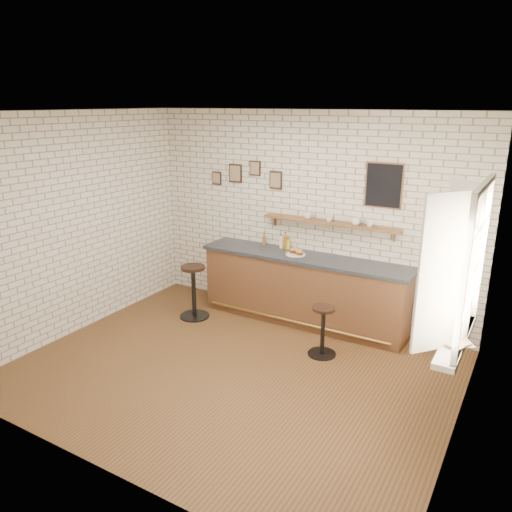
# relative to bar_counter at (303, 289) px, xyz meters

# --- Properties ---
(ground) EXTENTS (5.00, 5.00, 0.00)m
(ground) POSITION_rel_bar_counter_xyz_m (-0.12, -1.70, -0.51)
(ground) COLOR brown
(ground) RESTS_ON ground
(bar_counter) EXTENTS (3.10, 0.65, 1.01)m
(bar_counter) POSITION_rel_bar_counter_xyz_m (0.00, 0.00, 0.00)
(bar_counter) COLOR brown
(bar_counter) RESTS_ON ground
(sandwich_plate) EXTENTS (0.28, 0.28, 0.01)m
(sandwich_plate) POSITION_rel_bar_counter_xyz_m (-0.13, -0.02, 0.51)
(sandwich_plate) COLOR white
(sandwich_plate) RESTS_ON bar_counter
(ciabatta_sandwich) EXTENTS (0.26, 0.19, 0.08)m
(ciabatta_sandwich) POSITION_rel_bar_counter_xyz_m (-0.12, -0.02, 0.55)
(ciabatta_sandwich) COLOR #B5824A
(ciabatta_sandwich) RESTS_ON sandwich_plate
(potato_chips) EXTENTS (0.25, 0.18, 0.00)m
(potato_chips) POSITION_rel_bar_counter_xyz_m (-0.14, -0.02, 0.52)
(potato_chips) COLOR gold
(potato_chips) RESTS_ON sandwich_plate
(bitters_bottle_brown) EXTENTS (0.06, 0.06, 0.19)m
(bitters_bottle_brown) POSITION_rel_bar_counter_xyz_m (-0.76, 0.18, 0.58)
(bitters_bottle_brown) COLOR brown
(bitters_bottle_brown) RESTS_ON bar_counter
(bitters_bottle_white) EXTENTS (0.05, 0.05, 0.21)m
(bitters_bottle_white) POSITION_rel_bar_counter_xyz_m (-0.47, 0.18, 0.59)
(bitters_bottle_white) COLOR white
(bitters_bottle_white) RESTS_ON bar_counter
(bitters_bottle_amber) EXTENTS (0.06, 0.06, 0.25)m
(bitters_bottle_amber) POSITION_rel_bar_counter_xyz_m (-0.40, 0.18, 0.61)
(bitters_bottle_amber) COLOR #9C5819
(bitters_bottle_amber) RESTS_ON bar_counter
(condiment_bottle_yellow) EXTENTS (0.05, 0.05, 0.17)m
(condiment_bottle_yellow) POSITION_rel_bar_counter_xyz_m (-0.35, 0.18, 0.58)
(condiment_bottle_yellow) COLOR gold
(condiment_bottle_yellow) RESTS_ON bar_counter
(bar_stool_left) EXTENTS (0.47, 0.47, 0.80)m
(bar_stool_left) POSITION_rel_bar_counter_xyz_m (-1.47, -0.67, -0.08)
(bar_stool_left) COLOR black
(bar_stool_left) RESTS_ON ground
(bar_stool_right) EXTENTS (0.38, 0.38, 0.65)m
(bar_stool_right) POSITION_rel_bar_counter_xyz_m (0.65, -0.79, -0.16)
(bar_stool_right) COLOR black
(bar_stool_right) RESTS_ON ground
(wall_shelf) EXTENTS (2.00, 0.18, 0.18)m
(wall_shelf) POSITION_rel_bar_counter_xyz_m (0.28, 0.20, 0.97)
(wall_shelf) COLOR brown
(wall_shelf) RESTS_ON ground
(shelf_cup_a) EXTENTS (0.16, 0.16, 0.09)m
(shelf_cup_a) POSITION_rel_bar_counter_xyz_m (-0.06, 0.20, 1.04)
(shelf_cup_a) COLOR white
(shelf_cup_a) RESTS_ON wall_shelf
(shelf_cup_b) EXTENTS (0.15, 0.15, 0.10)m
(shelf_cup_b) POSITION_rel_bar_counter_xyz_m (0.27, 0.20, 1.04)
(shelf_cup_b) COLOR white
(shelf_cup_b) RESTS_ON wall_shelf
(shelf_cup_c) EXTENTS (0.16, 0.16, 0.10)m
(shelf_cup_c) POSITION_rel_bar_counter_xyz_m (0.65, 0.20, 1.04)
(shelf_cup_c) COLOR white
(shelf_cup_c) RESTS_ON wall_shelf
(shelf_cup_d) EXTENTS (0.13, 0.13, 0.09)m
(shelf_cup_d) POSITION_rel_bar_counter_xyz_m (0.85, 0.20, 1.04)
(shelf_cup_d) COLOR white
(shelf_cup_d) RESTS_ON wall_shelf
(back_wall_decor) EXTENTS (2.96, 0.02, 0.56)m
(back_wall_decor) POSITION_rel_bar_counter_xyz_m (0.10, 0.28, 1.54)
(back_wall_decor) COLOR black
(back_wall_decor) RESTS_ON ground
(window_sill) EXTENTS (0.20, 1.35, 0.06)m
(window_sill) POSITION_rel_bar_counter_xyz_m (2.28, -1.40, 0.39)
(window_sill) COLOR white
(window_sill) RESTS_ON ground
(casement_window) EXTENTS (0.40, 1.30, 1.56)m
(casement_window) POSITION_rel_bar_counter_xyz_m (2.23, -1.40, 1.14)
(casement_window) COLOR white
(casement_window) RESTS_ON ground
(book_lower) EXTENTS (0.29, 0.31, 0.02)m
(book_lower) POSITION_rel_bar_counter_xyz_m (2.26, -1.61, 0.44)
(book_lower) COLOR tan
(book_lower) RESTS_ON window_sill
(book_upper) EXTENTS (0.23, 0.26, 0.02)m
(book_upper) POSITION_rel_bar_counter_xyz_m (2.26, -1.61, 0.45)
(book_upper) COLOR tan
(book_upper) RESTS_ON book_lower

